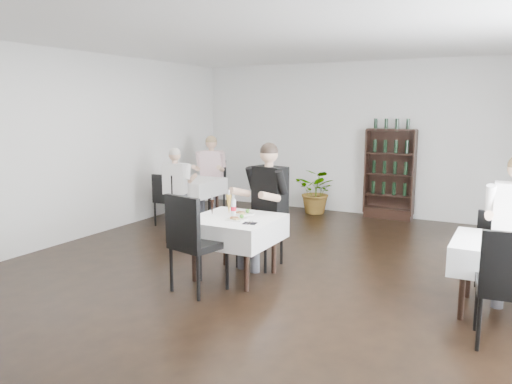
% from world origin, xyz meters
% --- Properties ---
extents(room_shell, '(9.00, 9.00, 9.00)m').
position_xyz_m(room_shell, '(0.00, 0.00, 1.50)').
color(room_shell, black).
rests_on(room_shell, ground).
extents(wine_shelf, '(0.90, 0.28, 1.75)m').
position_xyz_m(wine_shelf, '(0.60, 4.31, 0.85)').
color(wine_shelf, black).
rests_on(wine_shelf, ground).
extents(main_table, '(1.03, 1.03, 0.77)m').
position_xyz_m(main_table, '(-0.30, 0.00, 0.62)').
color(main_table, black).
rests_on(main_table, ground).
extents(left_table, '(0.98, 0.98, 0.77)m').
position_xyz_m(left_table, '(-2.70, 2.50, 0.62)').
color(left_table, black).
rests_on(left_table, ground).
extents(right_table, '(0.98, 0.98, 0.77)m').
position_xyz_m(right_table, '(2.70, 0.30, 0.62)').
color(right_table, black).
rests_on(right_table, ground).
extents(potted_tree, '(0.90, 0.81, 0.91)m').
position_xyz_m(potted_tree, '(-0.78, 4.09, 0.45)').
color(potted_tree, '#21581E').
rests_on(potted_tree, ground).
extents(main_chair_far, '(0.53, 0.53, 1.10)m').
position_xyz_m(main_chair_far, '(-0.23, 0.64, 0.63)').
color(main_chair_far, black).
rests_on(main_chair_far, ground).
extents(main_chair_near, '(0.63, 0.63, 1.15)m').
position_xyz_m(main_chair_near, '(-0.45, -0.69, 0.66)').
color(main_chair_near, black).
rests_on(main_chair_near, ground).
extents(left_chair_far, '(0.58, 0.59, 1.06)m').
position_xyz_m(left_chair_far, '(-2.75, 3.29, 0.60)').
color(left_chair_far, black).
rests_on(left_chair_far, ground).
extents(left_chair_near, '(0.47, 0.47, 0.94)m').
position_xyz_m(left_chair_near, '(-2.79, 1.83, 0.54)').
color(left_chair_near, black).
rests_on(left_chair_near, ground).
extents(right_chair_far, '(0.50, 0.51, 0.94)m').
position_xyz_m(right_chair_far, '(2.58, 0.90, 0.53)').
color(right_chair_far, black).
rests_on(right_chair_far, ground).
extents(right_chair_near, '(0.55, 0.56, 1.09)m').
position_xyz_m(right_chair_near, '(2.76, -0.53, 0.62)').
color(right_chair_near, black).
rests_on(right_chair_near, ground).
extents(diner_main, '(0.69, 0.73, 1.66)m').
position_xyz_m(diner_main, '(-0.20, 0.62, 0.96)').
color(diner_main, '#3D3D44').
rests_on(diner_main, ground).
extents(diner_left_far, '(0.67, 0.71, 1.56)m').
position_xyz_m(diner_left_far, '(-2.66, 3.08, 0.91)').
color(diner_left_far, '#3D3D44').
rests_on(diner_left_far, ground).
extents(diner_left_near, '(0.59, 0.62, 1.42)m').
position_xyz_m(diner_left_near, '(-2.60, 1.90, 0.82)').
color(diner_left_near, '#3D3D44').
rests_on(diner_left_near, ground).
extents(plate_far, '(0.29, 0.29, 0.07)m').
position_xyz_m(plate_far, '(-0.29, 0.20, 0.79)').
color(plate_far, white).
rests_on(plate_far, main_table).
extents(plate_near, '(0.22, 0.22, 0.07)m').
position_xyz_m(plate_near, '(-0.20, -0.11, 0.79)').
color(plate_near, white).
rests_on(plate_near, main_table).
extents(pilsner_dark, '(0.06, 0.06, 0.26)m').
position_xyz_m(pilsner_dark, '(-0.61, -0.03, 0.87)').
color(pilsner_dark, black).
rests_on(pilsner_dark, main_table).
extents(pilsner_lager, '(0.07, 0.07, 0.32)m').
position_xyz_m(pilsner_lager, '(-0.46, 0.13, 0.90)').
color(pilsner_lager, '#BA8E2F').
rests_on(pilsner_lager, main_table).
extents(coke_bottle, '(0.07, 0.07, 0.26)m').
position_xyz_m(coke_bottle, '(-0.36, 0.08, 0.88)').
color(coke_bottle, silver).
rests_on(coke_bottle, main_table).
extents(napkin_cutlery, '(0.17, 0.17, 0.02)m').
position_xyz_m(napkin_cutlery, '(0.03, -0.21, 0.78)').
color(napkin_cutlery, black).
rests_on(napkin_cutlery, main_table).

